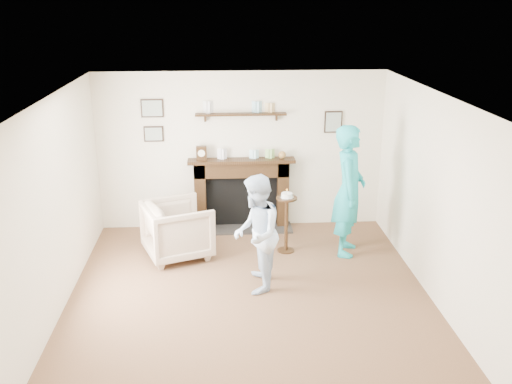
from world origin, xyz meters
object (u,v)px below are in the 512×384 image
(armchair, at_px, (179,255))
(man, at_px, (256,288))
(woman, at_px, (345,252))
(pedestal_table, at_px, (286,213))

(armchair, height_order, man, man)
(woman, height_order, pedestal_table, pedestal_table)
(armchair, distance_m, woman, 2.45)
(man, distance_m, woman, 1.72)
(woman, relative_size, pedestal_table, 1.97)
(armchair, relative_size, man, 0.59)
(man, bearing_deg, armchair, -129.12)
(armchair, bearing_deg, pedestal_table, -108.49)
(man, bearing_deg, pedestal_table, 160.84)
(pedestal_table, bearing_deg, man, -114.78)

